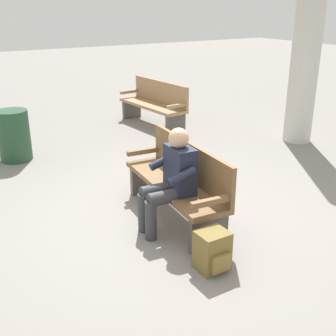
{
  "coord_description": "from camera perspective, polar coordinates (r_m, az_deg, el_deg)",
  "views": [
    {
      "loc": [
        -3.89,
        2.47,
        2.42
      ],
      "look_at": [
        -0.12,
        0.15,
        0.7
      ],
      "focal_mm": 46.0,
      "sensor_mm": 36.0,
      "label": 1
    }
  ],
  "objects": [
    {
      "name": "backpack",
      "position": [
        4.2,
        5.91,
        -10.88
      ],
      "size": [
        0.3,
        0.3,
        0.39
      ],
      "rotation": [
        0.0,
        0.0,
        1.57
      ],
      "color": "brown",
      "rests_on": "ground"
    },
    {
      "name": "bench_far",
      "position": [
        8.97,
        -1.76,
        8.59
      ],
      "size": [
        1.83,
        0.63,
        0.9
      ],
      "rotation": [
        0.0,
        0.0,
        0.08
      ],
      "color": "#9E7A51",
      "rests_on": "ground"
    },
    {
      "name": "person_seated",
      "position": [
        4.67,
        0.38,
        -1.34
      ],
      "size": [
        0.6,
        0.6,
        1.18
      ],
      "rotation": [
        0.0,
        0.0,
        -0.09
      ],
      "color": "#1E2338",
      "rests_on": "ground"
    },
    {
      "name": "bench_near",
      "position": [
        5.04,
        1.43,
        -1.67
      ],
      "size": [
        1.84,
        0.65,
        0.9
      ],
      "rotation": [
        0.0,
        0.0,
        -0.09
      ],
      "color": "brown",
      "rests_on": "ground"
    },
    {
      "name": "support_pillar",
      "position": [
        8.04,
        17.96,
        15.61
      ],
      "size": [
        0.5,
        0.5,
        3.54
      ],
      "primitive_type": "cylinder",
      "color": "beige",
      "rests_on": "ground"
    },
    {
      "name": "ground_plane",
      "position": [
        5.2,
        0.69,
        -6.46
      ],
      "size": [
        40.0,
        40.0,
        0.0
      ],
      "primitive_type": "plane",
      "color": "gray"
    },
    {
      "name": "trash_bin",
      "position": [
        7.35,
        -19.74,
        4.08
      ],
      "size": [
        0.51,
        0.51,
        0.82
      ],
      "primitive_type": "cylinder",
      "color": "#23472D",
      "rests_on": "ground"
    }
  ]
}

